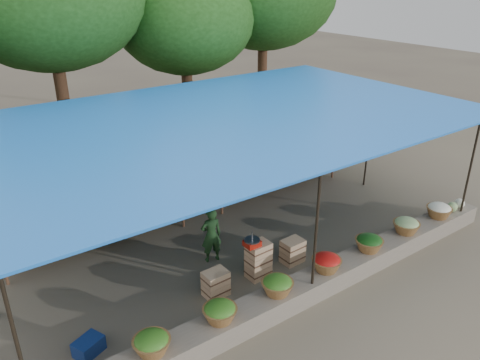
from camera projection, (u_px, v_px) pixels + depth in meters
ground at (224, 235)px, 10.79m from camera, size 60.00×60.00×0.00m
stone_curb at (306, 288)px, 8.67m from camera, size 10.60×0.55×0.40m
stall_canopy at (220, 123)px, 9.74m from camera, size 10.80×6.60×2.82m
produce_baskets at (303, 274)px, 8.47m from camera, size 8.98×0.58×0.34m
netting_backdrop at (158, 146)px, 12.62m from camera, size 10.60×0.06×2.50m
tree_row at (120, 3)px, 13.65m from camera, size 16.51×5.50×7.12m
fruit_table_left at (95, 219)px, 10.23m from camera, size 4.21×0.95×0.93m
fruit_table_right at (272, 168)px, 12.88m from camera, size 4.21×0.95×0.93m
crate_counter at (257, 264)px, 9.20m from camera, size 2.36×0.35×0.77m
weighing_scale at (252, 242)px, 8.91m from camera, size 0.31×0.31×0.33m
vendor_seated at (211, 235)px, 9.62m from camera, size 0.49×0.38×1.21m
customer_left at (46, 209)px, 10.38m from camera, size 0.88×0.79×1.50m
customer_mid at (235, 158)px, 13.23m from camera, size 0.98×0.59×1.49m
customer_right at (259, 150)px, 13.50m from camera, size 1.04×0.92×1.69m
blue_crate_back at (89, 346)px, 7.42m from camera, size 0.53×0.47×0.27m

